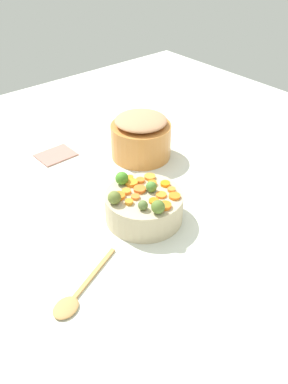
% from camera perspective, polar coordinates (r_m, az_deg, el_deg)
% --- Properties ---
extents(tabletop, '(2.40, 2.40, 0.02)m').
position_cam_1_polar(tabletop, '(1.34, 0.27, -2.95)').
color(tabletop, silver).
rests_on(tabletop, ground).
extents(serving_bowl_carrots, '(0.24, 0.24, 0.09)m').
position_cam_1_polar(serving_bowl_carrots, '(1.28, 0.00, -2.03)').
color(serving_bowl_carrots, '#C3B18C').
rests_on(serving_bowl_carrots, tabletop).
extents(metal_pot, '(0.23, 0.23, 0.13)m').
position_cam_1_polar(metal_pot, '(1.59, -0.42, 7.12)').
color(metal_pot, '#C97E3A').
rests_on(metal_pot, tabletop).
extents(stuffing_mound, '(0.20, 0.20, 0.04)m').
position_cam_1_polar(stuffing_mound, '(1.55, -0.44, 9.87)').
color(stuffing_mound, tan).
rests_on(stuffing_mound, metal_pot).
extents(carrot_slice_0, '(0.03, 0.03, 0.01)m').
position_cam_1_polar(carrot_slice_0, '(1.24, -1.21, -0.68)').
color(carrot_slice_0, orange).
rests_on(carrot_slice_0, serving_bowl_carrots).
extents(carrot_slice_1, '(0.05, 0.05, 0.01)m').
position_cam_1_polar(carrot_slice_1, '(1.32, 0.81, 2.10)').
color(carrot_slice_1, orange).
rests_on(carrot_slice_1, serving_bowl_carrots).
extents(carrot_slice_2, '(0.05, 0.05, 0.01)m').
position_cam_1_polar(carrot_slice_2, '(1.29, -1.71, 1.27)').
color(carrot_slice_2, orange).
rests_on(carrot_slice_2, serving_bowl_carrots).
extents(carrot_slice_3, '(0.05, 0.05, 0.01)m').
position_cam_1_polar(carrot_slice_3, '(1.25, 2.39, -0.40)').
color(carrot_slice_3, orange).
rests_on(carrot_slice_3, serving_bowl_carrots).
extents(carrot_slice_4, '(0.04, 0.04, 0.01)m').
position_cam_1_polar(carrot_slice_4, '(1.21, -2.08, -1.40)').
color(carrot_slice_4, orange).
rests_on(carrot_slice_4, serving_bowl_carrots).
extents(carrot_slice_5, '(0.04, 0.04, 0.01)m').
position_cam_1_polar(carrot_slice_5, '(1.20, 2.93, -1.89)').
color(carrot_slice_5, orange).
rests_on(carrot_slice_5, serving_bowl_carrots).
extents(carrot_slice_6, '(0.04, 0.04, 0.01)m').
position_cam_1_polar(carrot_slice_6, '(1.22, 1.37, -1.25)').
color(carrot_slice_6, orange).
rests_on(carrot_slice_6, serving_bowl_carrots).
extents(carrot_slice_7, '(0.04, 0.04, 0.01)m').
position_cam_1_polar(carrot_slice_7, '(1.29, 1.20, 1.18)').
color(carrot_slice_7, orange).
rests_on(carrot_slice_7, serving_bowl_carrots).
extents(carrot_slice_8, '(0.04, 0.04, 0.01)m').
position_cam_1_polar(carrot_slice_8, '(1.31, -0.51, 1.62)').
color(carrot_slice_8, orange).
rests_on(carrot_slice_8, serving_bowl_carrots).
extents(carrot_slice_9, '(0.05, 0.05, 0.01)m').
position_cam_1_polar(carrot_slice_9, '(1.27, -0.66, 0.41)').
color(carrot_slice_9, orange).
rests_on(carrot_slice_9, serving_bowl_carrots).
extents(carrot_slice_10, '(0.03, 0.03, 0.01)m').
position_cam_1_polar(carrot_slice_10, '(1.27, 3.82, 0.33)').
color(carrot_slice_10, orange).
rests_on(carrot_slice_10, serving_bowl_carrots).
extents(carrot_slice_11, '(0.05, 0.05, 0.01)m').
position_cam_1_polar(carrot_slice_11, '(1.24, -3.48, -0.54)').
color(carrot_slice_11, orange).
rests_on(carrot_slice_11, serving_bowl_carrots).
extents(carrot_slice_12, '(0.04, 0.04, 0.01)m').
position_cam_1_polar(carrot_slice_12, '(1.29, 2.96, 1.13)').
color(carrot_slice_12, orange).
rests_on(carrot_slice_12, serving_bowl_carrots).
extents(carrot_slice_13, '(0.03, 0.03, 0.01)m').
position_cam_1_polar(carrot_slice_13, '(1.32, -2.00, 1.99)').
color(carrot_slice_13, orange).
rests_on(carrot_slice_13, serving_bowl_carrots).
extents(carrot_slice_14, '(0.04, 0.04, 0.01)m').
position_cam_1_polar(carrot_slice_14, '(1.26, -2.46, 0.09)').
color(carrot_slice_14, orange).
rests_on(carrot_slice_14, serving_bowl_carrots).
extents(carrot_slice_15, '(0.05, 0.05, 0.01)m').
position_cam_1_polar(carrot_slice_15, '(1.24, 4.25, -0.58)').
color(carrot_slice_15, orange).
rests_on(carrot_slice_15, serving_bowl_carrots).
extents(brussels_sprout_0, '(0.03, 0.03, 0.03)m').
position_cam_1_polar(brussels_sprout_0, '(1.25, 0.87, 0.67)').
color(brussels_sprout_0, '#4F8533').
rests_on(brussels_sprout_0, serving_bowl_carrots).
extents(brussels_sprout_1, '(0.04, 0.04, 0.04)m').
position_cam_1_polar(brussels_sprout_1, '(1.29, -3.08, 1.91)').
color(brussels_sprout_1, '#448625').
rests_on(brussels_sprout_1, serving_bowl_carrots).
extents(brussels_sprout_2, '(0.03, 0.03, 0.03)m').
position_cam_1_polar(brussels_sprout_2, '(1.19, -0.16, -1.84)').
color(brussels_sprout_2, '#586F36').
rests_on(brussels_sprout_2, serving_bowl_carrots).
extents(brussels_sprout_3, '(0.04, 0.04, 0.04)m').
position_cam_1_polar(brussels_sprout_3, '(1.17, 1.95, -2.07)').
color(brussels_sprout_3, '#55702A').
rests_on(brussels_sprout_3, serving_bowl_carrots).
extents(brussels_sprout_4, '(0.04, 0.04, 0.04)m').
position_cam_1_polar(brussels_sprout_4, '(1.21, -4.07, -0.81)').
color(brussels_sprout_4, '#5F6D2D').
rests_on(brussels_sprout_4, serving_bowl_carrots).
extents(wooden_spoon, '(0.26, 0.14, 0.01)m').
position_cam_1_polar(wooden_spoon, '(1.09, -9.63, -14.20)').
color(wooden_spoon, tan).
rests_on(wooden_spoon, tabletop).
extents(dish_towel, '(0.14, 0.11, 0.01)m').
position_cam_1_polar(dish_towel, '(1.66, -12.09, 5.01)').
color(dish_towel, '#A8786C').
rests_on(dish_towel, tabletop).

